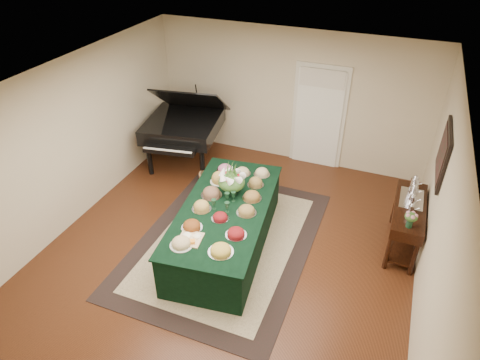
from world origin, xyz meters
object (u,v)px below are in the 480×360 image
at_px(buffet_table, 225,226).
at_px(grand_piano, 184,125).
at_px(mahogany_sideboard, 408,215).
at_px(floral_centerpiece, 232,179).

distance_m(buffet_table, grand_piano, 2.75).
bearing_deg(mahogany_sideboard, floral_centerpiece, -166.96).
bearing_deg(buffet_table, mahogany_sideboard, 20.90).
xyz_separation_m(floral_centerpiece, grand_piano, (-1.74, 1.66, -0.16)).
relative_size(buffet_table, mahogany_sideboard, 2.07).
bearing_deg(grand_piano, floral_centerpiece, -43.74).
height_order(buffet_table, grand_piano, grand_piano).
distance_m(grand_piano, mahogany_sideboard, 4.51).
relative_size(grand_piano, mahogany_sideboard, 1.36).
xyz_separation_m(buffet_table, floral_centerpiece, (-0.05, 0.38, 0.63)).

